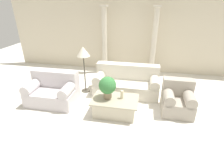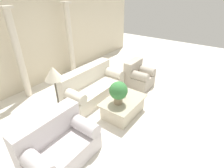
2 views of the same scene
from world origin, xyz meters
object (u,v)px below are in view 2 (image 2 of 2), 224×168
Objects in this scene: sofa_long at (91,86)px; potted_plant at (118,91)px; armchair at (138,76)px; loveseat at (57,144)px; floor_lamp at (54,76)px; coffee_table at (123,107)px.

sofa_long is 1.31m from potted_plant.
potted_plant reaches higher than armchair.
sofa_long and loveseat have the same top height.
sofa_long is 3.42× the size of potted_plant.
sofa_long is 1.60m from floor_lamp.
potted_plant is at bearing -8.31° from loveseat.
floor_lamp is at bearing 167.28° from armchair.
potted_plant is (-0.35, -1.19, 0.42)m from sofa_long.
sofa_long is 1.47× the size of loveseat.
floor_lamp is (-0.96, 1.03, 0.48)m from potted_plant.
loveseat is 1.15× the size of coffee_table.
sofa_long is 1.23m from coffee_table.
armchair is at bearing 12.90° from potted_plant.
loveseat is 2.33× the size of potted_plant.
potted_plant reaches higher than loveseat.
armchair is at bearing -12.72° from floor_lamp.
coffee_table is at bearing -97.02° from sofa_long.
floor_lamp reaches higher than coffee_table.
potted_plant is (-0.20, 0.02, 0.55)m from coffee_table.
coffee_table is at bearing -8.07° from loveseat.
floor_lamp is (-1.16, 1.05, 1.03)m from coffee_table.
loveseat is 3.45m from armchair.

